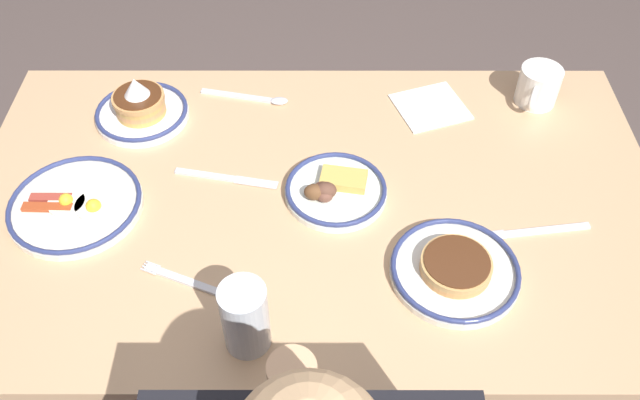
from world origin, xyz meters
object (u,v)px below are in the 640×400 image
object	(u,v)px
plate_center_pancakes	(335,190)
plate_far_companion	(455,269)
drinking_glass	(246,320)
fork_far	(191,283)
plate_near_main	(141,108)
coffee_mug	(538,86)
plate_far_side	(76,205)
butter_knife	(226,178)
fork_near	(539,231)
tea_spoon	(256,98)
paper_napkin	(430,107)

from	to	relation	value
plate_center_pancakes	plate_far_companion	distance (m)	0.29
drinking_glass	fork_far	world-z (taller)	drinking_glass
plate_near_main	coffee_mug	size ratio (longest dim) A/B	1.74
plate_far_companion	plate_far_side	distance (m)	0.74
plate_near_main	plate_far_side	xyz separation A→B (m)	(0.08, 0.28, -0.01)
plate_center_pancakes	coffee_mug	xyz separation A→B (m)	(-0.46, -0.29, 0.03)
butter_knife	plate_center_pancakes	bearing A→B (deg)	168.75
plate_near_main	fork_near	xyz separation A→B (m)	(-0.82, 0.33, -0.02)
plate_near_main	plate_center_pancakes	world-z (taller)	plate_near_main
plate_near_main	plate_far_companion	xyz separation A→B (m)	(-0.64, 0.43, -0.01)
plate_far_side	butter_knife	size ratio (longest dim) A/B	1.20
tea_spoon	paper_napkin	bearing A→B (deg)	176.02
plate_far_side	fork_far	distance (m)	0.31
fork_far	butter_knife	distance (m)	0.26
plate_far_side	fork_near	world-z (taller)	plate_far_side
fork_near	fork_far	bearing A→B (deg)	10.56
butter_knife	drinking_glass	bearing A→B (deg)	101.08
plate_near_main	coffee_mug	bearing A→B (deg)	-176.34
butter_knife	tea_spoon	bearing A→B (deg)	-100.05
plate_center_pancakes	drinking_glass	distance (m)	0.37
fork_near	butter_knife	distance (m)	0.63
plate_far_companion	paper_napkin	distance (m)	0.47
paper_napkin	butter_knife	size ratio (longest dim) A/B	0.69
plate_far_side	coffee_mug	xyz separation A→B (m)	(-0.97, -0.33, 0.03)
plate_far_companion	tea_spoon	bearing A→B (deg)	-51.83
plate_near_main	plate_center_pancakes	xyz separation A→B (m)	(-0.43, 0.24, -0.01)
fork_far	plate_center_pancakes	bearing A→B (deg)	-140.11
fork_near	butter_knife	world-z (taller)	same
plate_center_pancakes	fork_near	bearing A→B (deg)	166.06
drinking_glass	tea_spoon	bearing A→B (deg)	-87.45
plate_far_side	butter_knife	xyz separation A→B (m)	(-0.29, -0.08, -0.01)
plate_far_side	butter_knife	world-z (taller)	plate_far_side
plate_far_side	tea_spoon	size ratio (longest dim) A/B	1.27
plate_center_pancakes	drinking_glass	bearing A→B (deg)	65.79
coffee_mug	paper_napkin	distance (m)	0.25
plate_center_pancakes	fork_far	world-z (taller)	plate_center_pancakes
butter_knife	paper_napkin	bearing A→B (deg)	-152.82
plate_far_companion	fork_far	distance (m)	0.47
plate_far_side	coffee_mug	bearing A→B (deg)	-161.07
drinking_glass	butter_knife	xyz separation A→B (m)	(0.07, -0.38, -0.06)
fork_far	tea_spoon	world-z (taller)	tea_spoon
paper_napkin	tea_spoon	size ratio (longest dim) A/B	0.73
plate_near_main	fork_far	xyz separation A→B (m)	(-0.17, 0.46, -0.02)
plate_center_pancakes	paper_napkin	size ratio (longest dim) A/B	1.37
plate_near_main	paper_napkin	distance (m)	0.65
plate_center_pancakes	drinking_glass	world-z (taller)	drinking_glass
coffee_mug	fork_far	xyz separation A→B (m)	(0.72, 0.51, -0.04)
paper_napkin	plate_far_side	bearing A→B (deg)	23.07
plate_center_pancakes	coffee_mug	bearing A→B (deg)	-147.55
fork_far	butter_knife	size ratio (longest dim) A/B	0.90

